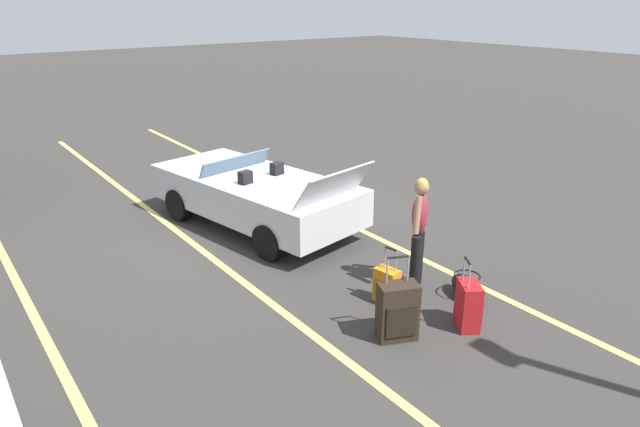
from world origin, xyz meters
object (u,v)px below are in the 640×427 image
Objects in this scene: suitcase_small_carryon at (386,286)px; duffel_bag at (466,287)px; traveler_person at (419,227)px; suitcase_medium_bright at (468,305)px; suitcase_large_black at (398,312)px; convertible_car at (248,192)px.

suitcase_small_carryon is 1.14× the size of duffel_bag.
suitcase_small_carryon is 0.96m from traveler_person.
traveler_person is at bearing 111.08° from suitcase_medium_bright.
traveler_person is at bearing 148.95° from suitcase_large_black.
traveler_person is at bearing 179.61° from suitcase_small_carryon.
suitcase_large_black is 1.14× the size of suitcase_medium_bright.
duffel_bag is 0.43× the size of traveler_person.
traveler_person reaches higher than suitcase_large_black.
suitcase_large_black is at bearing 92.00° from traveler_person.
traveler_person reaches higher than suitcase_small_carryon.
convertible_car is 4.48m from suitcase_large_black.
suitcase_large_black reaches higher than suitcase_medium_bright.
duffel_bag is at bearing 173.29° from traveler_person.
suitcase_large_black is 1.52m from duffel_bag.
convertible_car is at bearing -162.02° from suitcase_large_black.
suitcase_medium_bright is 1.18× the size of suitcase_small_carryon.
suitcase_small_carryon reaches higher than duffel_bag.
convertible_car is at bearing 13.29° from duffel_bag.
traveler_person reaches higher than duffel_bag.
duffel_bag is at bearing 74.93° from suitcase_medium_bright.
suitcase_large_black reaches higher than duffel_bag.
suitcase_medium_bright is 1.35× the size of duffel_bag.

